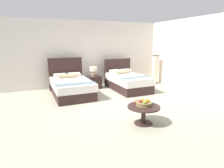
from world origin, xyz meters
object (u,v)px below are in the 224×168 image
loose_apple (135,102)px  table_lamp (93,70)px  bed_near_corner (127,82)px  fruit_bowl (144,103)px  bed_near_window (71,87)px  coffee_table (143,111)px  floor_lamp_corner (155,70)px  nightstand (94,82)px  vase (98,75)px

loose_apple → table_lamp: bearing=89.7°
table_lamp → loose_apple: (-0.02, -3.63, -0.28)m
bed_near_corner → fruit_bowl: 3.27m
bed_near_window → bed_near_corner: bed_near_window is taller
coffee_table → loose_apple: bearing=107.3°
fruit_bowl → bed_near_window: bearing=110.9°
bed_near_window → table_lamp: 1.39m
table_lamp → loose_apple: table_lamp is taller
bed_near_corner → coffee_table: size_ratio=2.70×
coffee_table → floor_lamp_corner: 4.70m
bed_near_corner → floor_lamp_corner: (1.74, 0.58, 0.32)m
bed_near_corner → table_lamp: 1.49m
nightstand → floor_lamp_corner: 2.98m
coffee_table → fruit_bowl: size_ratio=1.93×
table_lamp → bed_near_window: bearing=-145.1°
bed_near_corner → loose_apple: 3.12m
vase → bed_near_corner: bearing=-34.3°
coffee_table → floor_lamp_corner: floor_lamp_corner is taller
coffee_table → fruit_bowl: fruit_bowl is taller
bed_near_window → loose_apple: bed_near_window is taller
bed_near_window → nightstand: bed_near_window is taller
vase → fruit_bowl: vase is taller
table_lamp → vase: (0.18, -0.06, -0.18)m
coffee_table → fruit_bowl: 0.18m
floor_lamp_corner → loose_apple: bearing=-130.7°
bed_near_corner → table_lamp: bed_near_corner is taller
bed_near_window → vase: bed_near_window is taller
bed_near_window → vase: size_ratio=16.05×
coffee_table → bed_near_corner: bearing=69.8°
vase → loose_apple: size_ratio=1.75×
fruit_bowl → floor_lamp_corner: (2.85, 3.65, 0.16)m
nightstand → bed_near_corner: bearing=-31.6°
floor_lamp_corner → coffee_table: bearing=-127.9°
bed_near_corner → table_lamp: (-1.21, 0.76, 0.43)m
bed_near_window → bed_near_corner: size_ratio=1.03×
vase → loose_apple: (-0.20, -3.57, -0.09)m
bed_near_corner → loose_apple: size_ratio=27.31×
loose_apple → floor_lamp_corner: bearing=49.3°
vase → floor_lamp_corner: floor_lamp_corner is taller
fruit_bowl → bed_near_corner: bearing=70.0°
floor_lamp_corner → nightstand: bearing=176.8°
bed_near_window → bed_near_corner: 2.29m
vase → table_lamp: bearing=161.4°
nightstand → loose_apple: loose_apple is taller
bed_near_corner → table_lamp: size_ratio=5.21×
bed_near_window → fruit_bowl: bearing=-69.1°
fruit_bowl → coffee_table: bearing=-122.6°
bed_near_window → nightstand: 1.31m
nightstand → coffee_table: size_ratio=0.77×
coffee_table → fruit_bowl: bearing=57.4°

